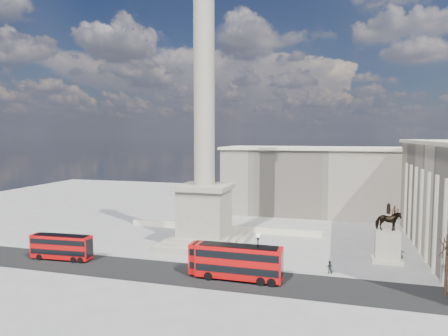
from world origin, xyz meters
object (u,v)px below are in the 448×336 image
object	(u,v)px
pedestrian_walking	(255,266)
pedestrian_standing	(329,267)
victorian_lamp	(258,254)
red_bus_c	(231,260)
red_bus_b	(239,262)
pedestrian_crossing	(219,261)
nelsons_column	(204,173)
red_bus_a	(62,247)
equestrian_statue	(387,241)

from	to	relation	value
pedestrian_walking	pedestrian_standing	xyz separation A→B (m)	(10.27, 2.33, -0.02)
pedestrian_walking	pedestrian_standing	size ratio (longest dim) A/B	1.02
victorian_lamp	red_bus_c	bearing A→B (deg)	166.80
red_bus_b	pedestrian_crossing	xyz separation A→B (m)	(-4.19, 4.40, -1.53)
victorian_lamp	nelsons_column	bearing A→B (deg)	129.05
red_bus_a	pedestrian_standing	size ratio (longest dim) A/B	5.49
red_bus_c	pedestrian_crossing	world-z (taller)	red_bus_c
red_bus_a	red_bus_c	xyz separation A→B (m)	(27.51, -0.44, 0.33)
red_bus_b	victorian_lamp	xyz separation A→B (m)	(2.61, -0.27, 1.42)
red_bus_a	nelsons_column	bearing A→B (deg)	33.10
red_bus_c	victorian_lamp	distance (m)	4.34
nelsons_column	victorian_lamp	world-z (taller)	nelsons_column
red_bus_b	pedestrian_crossing	distance (m)	6.27
red_bus_c	red_bus_a	bearing A→B (deg)	177.55
red_bus_a	pedestrian_standing	bearing A→B (deg)	3.30
red_bus_b	pedestrian_crossing	world-z (taller)	red_bus_b
red_bus_b	pedestrian_walking	xyz separation A→B (m)	(1.42, 3.71, -1.58)
nelsons_column	victorian_lamp	size ratio (longest dim) A/B	7.49
red_bus_c	pedestrian_standing	bearing A→B (deg)	20.94
equestrian_statue	pedestrian_standing	xyz separation A→B (m)	(-8.46, -7.60, -2.34)
nelsons_column	red_bus_a	bearing A→B (deg)	-143.23
victorian_lamp	pedestrian_standing	size ratio (longest dim) A/B	3.71
nelsons_column	pedestrian_walking	world-z (taller)	nelsons_column
victorian_lamp	pedestrian_crossing	distance (m)	8.77
victorian_lamp	equestrian_statue	xyz separation A→B (m)	(17.53, 13.92, -0.68)
red_bus_a	pedestrian_walking	bearing A→B (deg)	1.28
victorian_lamp	pedestrian_crossing	size ratio (longest dim) A/B	3.46
victorian_lamp	equestrian_statue	distance (m)	22.40
red_bus_a	red_bus_b	xyz separation A→B (m)	(28.85, -1.09, 0.42)
red_bus_c	pedestrian_walking	xyz separation A→B (m)	(2.76, 3.06, -1.48)
red_bus_c	pedestrian_standing	distance (m)	14.18
victorian_lamp	pedestrian_standing	xyz separation A→B (m)	(9.08, 6.32, -3.02)
nelsons_column	red_bus_c	distance (m)	19.92
pedestrian_standing	red_bus_a	bearing A→B (deg)	2.11
red_bus_a	pedestrian_crossing	size ratio (longest dim) A/B	5.13
victorian_lamp	pedestrian_standing	world-z (taller)	victorian_lamp
pedestrian_walking	red_bus_a	bearing A→B (deg)	176.82
victorian_lamp	pedestrian_standing	bearing A→B (deg)	34.84
nelsons_column	pedestrian_standing	distance (m)	26.40
equestrian_statue	pedestrian_standing	world-z (taller)	equestrian_statue
red_bus_b	equestrian_statue	distance (m)	24.34
red_bus_c	nelsons_column	bearing A→B (deg)	119.06
red_bus_c	victorian_lamp	world-z (taller)	victorian_lamp
red_bus_b	red_bus_c	distance (m)	1.50
nelsons_column	red_bus_b	xyz separation A→B (m)	(9.96, -15.21, -10.42)
red_bus_a	pedestrian_crossing	world-z (taller)	red_bus_a
pedestrian_walking	pedestrian_standing	bearing A→B (deg)	4.65
red_bus_a	pedestrian_standing	world-z (taller)	red_bus_a
red_bus_c	pedestrian_crossing	distance (m)	4.92
victorian_lamp	pedestrian_crossing	xyz separation A→B (m)	(-6.80, 4.68, -2.96)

